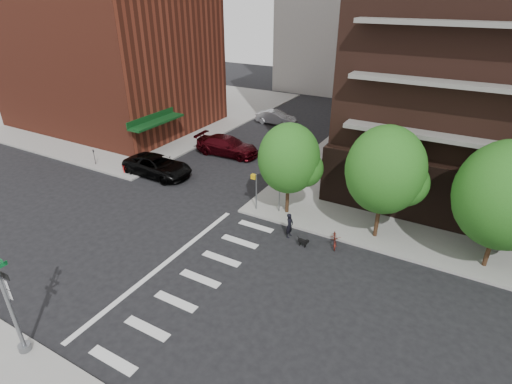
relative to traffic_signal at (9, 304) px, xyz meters
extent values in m
plane|color=black|center=(0.47, 7.49, -2.70)|extent=(120.00, 120.00, 0.00)
cube|color=gray|center=(-24.03, 30.99, -2.62)|extent=(31.00, 33.00, 0.15)
cube|color=silver|center=(3.47, 1.49, -2.69)|extent=(2.40, 0.50, 0.01)
cube|color=silver|center=(3.47, 3.49, -2.69)|extent=(2.40, 0.50, 0.01)
cube|color=silver|center=(3.47, 5.49, -2.69)|extent=(2.40, 0.50, 0.01)
cube|color=silver|center=(3.47, 7.49, -2.69)|extent=(2.40, 0.50, 0.01)
cube|color=silver|center=(3.47, 9.49, -2.69)|extent=(2.40, 0.50, 0.01)
cube|color=silver|center=(3.47, 11.49, -2.69)|extent=(2.40, 0.50, 0.01)
cube|color=silver|center=(3.47, 13.49, -2.69)|extent=(2.40, 0.50, 0.01)
cube|color=silver|center=(0.97, 7.49, -2.69)|extent=(0.30, 13.00, 0.01)
cube|color=maroon|center=(-21.53, 25.49, 7.45)|extent=(20.00, 15.00, 20.00)
cube|color=#0C3814|center=(-10.83, 20.49, 0.25)|extent=(1.40, 6.00, 0.20)
cylinder|color=#301E11|center=(4.47, 15.99, -1.40)|extent=(0.24, 0.24, 2.30)
sphere|color=#235B19|center=(4.47, 15.99, 1.35)|extent=(4.00, 4.00, 4.00)
cylinder|color=#301E11|center=(10.47, 15.99, -1.25)|extent=(0.24, 0.24, 2.60)
sphere|color=#235B19|center=(10.47, 15.99, 1.85)|extent=(4.50, 4.50, 4.50)
cylinder|color=#301E11|center=(16.47, 15.99, -1.40)|extent=(0.24, 0.24, 2.30)
sphere|color=#235B19|center=(16.47, 15.99, 1.75)|extent=(5.00, 5.00, 5.00)
cylinder|color=slate|center=(-0.03, -0.01, 0.45)|extent=(0.16, 0.16, 6.00)
cylinder|color=slate|center=(-0.03, -0.01, -2.40)|extent=(0.50, 0.50, 0.30)
cube|color=black|center=(-0.03, 0.11, 1.35)|extent=(0.90, 0.02, 0.28)
cube|color=silver|center=(-0.03, 0.11, 0.85)|extent=(0.32, 0.02, 0.42)
cube|color=silver|center=(-0.03, 0.11, 0.35)|extent=(0.32, 0.02, 0.42)
cylinder|color=slate|center=(2.47, 15.29, -1.25)|extent=(0.10, 0.10, 2.60)
cube|color=gold|center=(2.27, 15.29, -0.15)|extent=(0.32, 0.25, 0.32)
cylinder|color=slate|center=(3.97, 15.79, -1.45)|extent=(0.08, 0.08, 2.20)
cube|color=gold|center=(3.97, 15.64, -0.55)|extent=(0.64, 0.02, 0.64)
cylinder|color=#A50C0C|center=(-10.03, 15.29, -2.25)|extent=(0.22, 0.22, 0.60)
sphere|color=#A50C0C|center=(-10.03, 15.29, -1.94)|extent=(0.24, 0.24, 0.24)
cylinder|color=black|center=(-13.53, 15.29, -2.00)|extent=(0.05, 0.05, 1.10)
cube|color=black|center=(-13.53, 15.29, -1.34)|extent=(0.10, 0.08, 0.22)
imported|color=black|center=(-7.47, 16.49, -1.88)|extent=(2.81, 5.96, 1.65)
imported|color=#39060B|center=(-5.03, 23.13, -1.83)|extent=(2.76, 6.09, 1.73)
imported|color=#ABAEB4|center=(-5.37, 33.70, -1.95)|extent=(1.60, 4.57, 1.51)
imported|color=maroon|center=(8.59, 13.99, -2.26)|extent=(1.12, 1.76, 0.87)
imported|color=black|center=(5.83, 13.49, -1.89)|extent=(0.60, 0.41, 1.61)
cube|color=black|center=(6.98, 12.93, -2.35)|extent=(0.56, 0.24, 0.22)
cube|color=black|center=(7.28, 12.89, -2.22)|extent=(0.17, 0.15, 0.16)
cylinder|color=black|center=(7.14, 12.98, -2.58)|extent=(0.06, 0.06, 0.24)
cylinder|color=black|center=(6.82, 12.88, -2.58)|extent=(0.06, 0.06, 0.24)
camera|label=1|loc=(14.29, -5.61, 10.98)|focal=28.00mm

